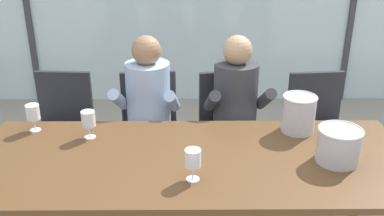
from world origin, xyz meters
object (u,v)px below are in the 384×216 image
(wine_glass_by_left_taster, at_px, (192,160))
(wine_glass_near_bucket, at_px, (33,113))
(chair_near_curtain, at_px, (63,122))
(chair_left_of_center, at_px, (149,122))
(ice_bucket_secondary, at_px, (299,113))
(dining_table, at_px, (192,168))
(person_pale_blue_shirt, at_px, (147,109))
(ice_bucket_primary, at_px, (339,145))
(chair_center, at_px, (228,122))
(chair_right_of_center, at_px, (317,123))
(person_charcoal_jacket, at_px, (237,108))
(wine_glass_center_pour, at_px, (88,120))

(wine_glass_by_left_taster, xyz_separation_m, wine_glass_near_bucket, (-0.98, 0.57, 0.00))
(chair_near_curtain, xyz_separation_m, chair_left_of_center, (0.66, -0.01, 0.00))
(ice_bucket_secondary, xyz_separation_m, wine_glass_by_left_taster, (-0.67, -0.55, -0.00))
(chair_near_curtain, bearing_deg, dining_table, -38.94)
(person_pale_blue_shirt, height_order, ice_bucket_primary, person_pale_blue_shirt)
(chair_near_curtain, bearing_deg, ice_bucket_secondary, -15.47)
(chair_center, height_order, wine_glass_near_bucket, wine_glass_near_bucket)
(chair_right_of_center, xyz_separation_m, person_charcoal_jacket, (-0.63, -0.12, 0.17))
(dining_table, relative_size, person_pale_blue_shirt, 2.04)
(wine_glass_near_bucket, bearing_deg, chair_left_of_center, 38.52)
(chair_near_curtain, height_order, chair_center, same)
(person_charcoal_jacket, height_order, wine_glass_center_pour, person_charcoal_jacket)
(chair_left_of_center, distance_m, person_charcoal_jacket, 0.68)
(dining_table, bearing_deg, wine_glass_near_bucket, 160.59)
(wine_glass_near_bucket, xyz_separation_m, wine_glass_center_pour, (0.36, -0.10, 0.00))
(wine_glass_center_pour, bearing_deg, person_pale_blue_shirt, 58.79)
(chair_left_of_center, xyz_separation_m, person_charcoal_jacket, (0.65, -0.13, 0.17))
(dining_table, relative_size, wine_glass_center_pour, 14.18)
(person_charcoal_jacket, bearing_deg, wine_glass_by_left_taster, -114.03)
(chair_left_of_center, xyz_separation_m, person_pale_blue_shirt, (-0.00, -0.13, 0.17))
(dining_table, distance_m, person_pale_blue_shirt, 0.82)
(person_pale_blue_shirt, bearing_deg, chair_center, 17.31)
(dining_table, height_order, wine_glass_center_pour, wine_glass_center_pour)
(chair_center, distance_m, wine_glass_by_left_taster, 1.19)
(chair_center, distance_m, person_charcoal_jacket, 0.22)
(person_pale_blue_shirt, height_order, wine_glass_near_bucket, person_pale_blue_shirt)
(dining_table, relative_size, person_charcoal_jacket, 2.04)
(person_charcoal_jacket, height_order, ice_bucket_secondary, person_charcoal_jacket)
(ice_bucket_secondary, bearing_deg, person_pale_blue_shirt, 156.84)
(chair_near_curtain, xyz_separation_m, ice_bucket_secondary, (1.64, -0.56, 0.33))
(ice_bucket_primary, height_order, wine_glass_center_pour, ice_bucket_primary)
(chair_right_of_center, distance_m, wine_glass_near_bucket, 2.04)
(dining_table, distance_m, wine_glass_center_pour, 0.70)
(person_charcoal_jacket, bearing_deg, chair_center, 104.37)
(person_pale_blue_shirt, relative_size, wine_glass_near_bucket, 6.95)
(ice_bucket_primary, xyz_separation_m, wine_glass_by_left_taster, (-0.80, -0.18, 0.02))
(chair_left_of_center, bearing_deg, chair_near_curtain, 174.01)
(ice_bucket_secondary, height_order, wine_glass_center_pour, ice_bucket_secondary)
(chair_center, xyz_separation_m, ice_bucket_primary, (0.52, -0.93, 0.31))
(ice_bucket_secondary, relative_size, wine_glass_near_bucket, 1.36)
(chair_left_of_center, xyz_separation_m, wine_glass_near_bucket, (-0.67, -0.53, 0.32))
(chair_center, bearing_deg, wine_glass_center_pour, -152.49)
(chair_left_of_center, bearing_deg, ice_bucket_primary, -44.38)
(person_pale_blue_shirt, bearing_deg, dining_table, -61.89)
(chair_left_of_center, xyz_separation_m, chair_center, (0.60, 0.00, 0.00))
(chair_near_curtain, relative_size, ice_bucket_secondary, 3.77)
(ice_bucket_primary, bearing_deg, wine_glass_near_bucket, 167.66)
(wine_glass_by_left_taster, bearing_deg, person_pale_blue_shirt, 108.01)
(chair_left_of_center, bearing_deg, wine_glass_near_bucket, -146.30)
(dining_table, bearing_deg, chair_left_of_center, 109.93)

